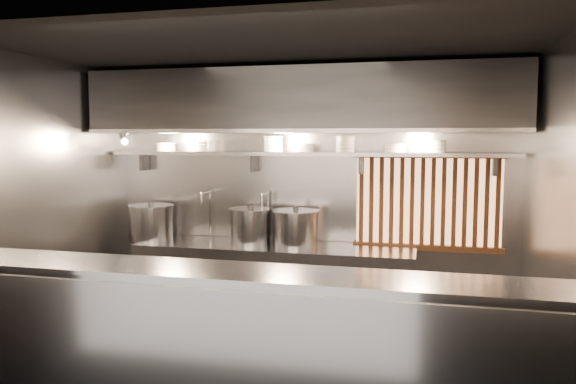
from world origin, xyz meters
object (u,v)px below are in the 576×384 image
at_px(heat_lamp, 123,136).
at_px(stock_pot_mid, 251,226).
at_px(stock_pot_left, 151,222).
at_px(pendant_bulb, 293,146).
at_px(stock_pot_right, 296,228).

height_order(heat_lamp, stock_pot_mid, heat_lamp).
height_order(stock_pot_left, stock_pot_mid, stock_pot_left).
distance_m(heat_lamp, pendant_bulb, 1.83).
bearing_deg(stock_pot_left, pendant_bulb, 1.83).
bearing_deg(stock_pot_right, stock_pot_left, -179.36).
bearing_deg(heat_lamp, stock_pot_right, 9.77).
bearing_deg(heat_lamp, stock_pot_mid, 13.76).
relative_size(heat_lamp, pendant_bulb, 1.87).
bearing_deg(stock_pot_mid, pendant_bulb, 2.92).
xyz_separation_m(heat_lamp, pendant_bulb, (1.80, 0.35, -0.11)).
relative_size(stock_pot_left, stock_pot_right, 0.95).
bearing_deg(stock_pot_left, stock_pot_mid, 1.40).
distance_m(pendant_bulb, stock_pot_right, 0.87).
xyz_separation_m(heat_lamp, stock_pot_left, (0.15, 0.30, -0.97)).
relative_size(heat_lamp, stock_pot_mid, 0.56).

